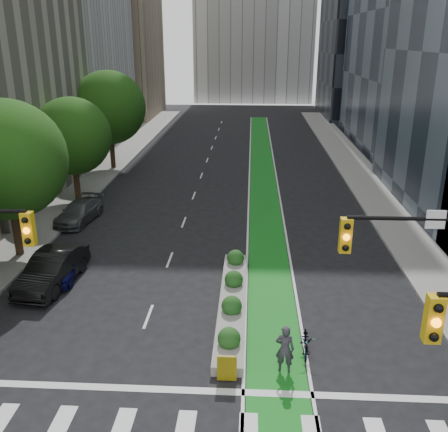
# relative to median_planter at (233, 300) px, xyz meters

# --- Properties ---
(ground) EXTENTS (160.00, 160.00, 0.00)m
(ground) POSITION_rel_median_planter_xyz_m (-1.20, -7.04, -0.37)
(ground) COLOR black
(ground) RESTS_ON ground
(sidewalk_left) EXTENTS (3.60, 90.00, 0.15)m
(sidewalk_left) POSITION_rel_median_planter_xyz_m (-13.00, 17.96, -0.30)
(sidewalk_left) COLOR gray
(sidewalk_left) RESTS_ON ground
(sidewalk_right) EXTENTS (3.60, 90.00, 0.15)m
(sidewalk_right) POSITION_rel_median_planter_xyz_m (10.60, 17.96, -0.30)
(sidewalk_right) COLOR gray
(sidewalk_right) RESTS_ON ground
(bike_lane_paint) EXTENTS (2.20, 70.00, 0.01)m
(bike_lane_paint) POSITION_rel_median_planter_xyz_m (1.80, 22.96, -0.37)
(bike_lane_paint) COLOR #167C1D
(bike_lane_paint) RESTS_ON ground
(building_tan_far) EXTENTS (14.00, 16.00, 26.00)m
(building_tan_far) POSITION_rel_median_planter_xyz_m (-21.20, 58.96, 12.63)
(building_tan_far) COLOR tan
(building_tan_far) RESTS_ON ground
(building_dark_end) EXTENTS (14.00, 18.00, 28.00)m
(building_dark_end) POSITION_rel_median_planter_xyz_m (18.80, 60.96, 13.63)
(building_dark_end) COLOR black
(building_dark_end) RESTS_ON ground
(tree_mid) EXTENTS (6.40, 6.40, 8.78)m
(tree_mid) POSITION_rel_median_planter_xyz_m (-12.20, 4.96, 5.20)
(tree_mid) COLOR black
(tree_mid) RESTS_ON ground
(tree_midfar) EXTENTS (5.60, 5.60, 7.76)m
(tree_midfar) POSITION_rel_median_planter_xyz_m (-12.20, 14.96, 4.57)
(tree_midfar) COLOR black
(tree_midfar) RESTS_ON ground
(tree_far) EXTENTS (6.60, 6.60, 9.00)m
(tree_far) POSITION_rel_median_planter_xyz_m (-12.20, 24.96, 5.32)
(tree_far) COLOR black
(tree_far) RESTS_ON ground
(median_planter) EXTENTS (1.20, 10.26, 1.10)m
(median_planter) POSITION_rel_median_planter_xyz_m (0.00, 0.00, 0.00)
(median_planter) COLOR gray
(median_planter) RESTS_ON ground
(bicycle) EXTENTS (0.76, 1.83, 0.94)m
(bicycle) POSITION_rel_median_planter_xyz_m (3.00, -3.31, 0.10)
(bicycle) COLOR gray
(bicycle) RESTS_ON ground
(cyclist) EXTENTS (0.76, 0.56, 1.90)m
(cyclist) POSITION_rel_median_planter_xyz_m (2.08, -4.55, 0.58)
(cyclist) COLOR #34303A
(cyclist) RESTS_ON ground
(parked_car_left_near) EXTENTS (1.74, 4.03, 1.36)m
(parked_car_left_near) POSITION_rel_median_planter_xyz_m (-8.79, 2.62, 0.31)
(parked_car_left_near) COLOR #0B0C47
(parked_car_left_near) RESTS_ON ground
(parked_car_left_mid) EXTENTS (2.27, 5.28, 1.69)m
(parked_car_left_mid) POSITION_rel_median_planter_xyz_m (-9.00, 1.70, 0.47)
(parked_car_left_mid) COLOR black
(parked_car_left_mid) RESTS_ON ground
(parked_car_left_far) EXTENTS (2.49, 4.92, 1.37)m
(parked_car_left_far) POSITION_rel_median_planter_xyz_m (-10.70, 10.76, 0.31)
(parked_car_left_far) COLOR #4F5153
(parked_car_left_far) RESTS_ON ground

